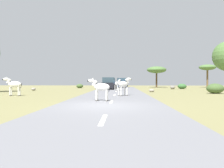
{
  "coord_description": "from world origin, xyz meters",
  "views": [
    {
      "loc": [
        0.93,
        -11.04,
        1.36
      ],
      "look_at": [
        0.08,
        8.56,
        1.02
      ],
      "focal_mm": 34.21,
      "sensor_mm": 36.0,
      "label": 1
    }
  ],
  "objects_px": {
    "zebra_1": "(124,85)",
    "car_0": "(109,84)",
    "bush_0": "(80,86)",
    "tree_3": "(157,70)",
    "zebra_2": "(101,87)",
    "rock_0": "(33,89)",
    "zebra_0": "(117,84)",
    "rock_2": "(173,87)",
    "bush_1": "(215,88)",
    "rock_1": "(152,90)",
    "car_1": "(122,83)",
    "tree_2": "(207,68)",
    "zebra_3": "(14,85)",
    "bush_4": "(182,86)"
  },
  "relations": [
    {
      "from": "bush_4",
      "to": "zebra_1",
      "type": "bearing_deg",
      "value": -120.59
    },
    {
      "from": "bush_0",
      "to": "rock_0",
      "type": "relative_size",
      "value": 1.95
    },
    {
      "from": "zebra_0",
      "to": "zebra_3",
      "type": "xyz_separation_m",
      "value": [
        -8.95,
        -8.37,
        0.05
      ]
    },
    {
      "from": "car_1",
      "to": "bush_0",
      "type": "height_order",
      "value": "car_1"
    },
    {
      "from": "car_1",
      "to": "tree_2",
      "type": "height_order",
      "value": "tree_2"
    },
    {
      "from": "zebra_1",
      "to": "car_1",
      "type": "bearing_deg",
      "value": 135.72
    },
    {
      "from": "zebra_1",
      "to": "car_0",
      "type": "bearing_deg",
      "value": 144.3
    },
    {
      "from": "bush_1",
      "to": "rock_1",
      "type": "height_order",
      "value": "bush_1"
    },
    {
      "from": "zebra_3",
      "to": "bush_0",
      "type": "xyz_separation_m",
      "value": [
        2.17,
        18.74,
        -0.63
      ]
    },
    {
      "from": "zebra_2",
      "to": "bush_1",
      "type": "height_order",
      "value": "zebra_2"
    },
    {
      "from": "tree_2",
      "to": "zebra_2",
      "type": "bearing_deg",
      "value": -122.9
    },
    {
      "from": "car_1",
      "to": "rock_1",
      "type": "xyz_separation_m",
      "value": [
        3.37,
        -14.73,
        -0.67
      ]
    },
    {
      "from": "zebra_0",
      "to": "bush_4",
      "type": "xyz_separation_m",
      "value": [
        10.1,
        7.51,
        -0.52
      ]
    },
    {
      "from": "rock_1",
      "to": "zebra_0",
      "type": "bearing_deg",
      "value": 156.19
    },
    {
      "from": "zebra_1",
      "to": "car_0",
      "type": "xyz_separation_m",
      "value": [
        -2.04,
        13.27,
        -0.15
      ]
    },
    {
      "from": "zebra_3",
      "to": "bush_1",
      "type": "distance_m",
      "value": 19.52
    },
    {
      "from": "zebra_2",
      "to": "tree_3",
      "type": "relative_size",
      "value": 0.39
    },
    {
      "from": "car_1",
      "to": "tree_3",
      "type": "distance_m",
      "value": 7.03
    },
    {
      "from": "zebra_1",
      "to": "rock_2",
      "type": "bearing_deg",
      "value": 108.17
    },
    {
      "from": "zebra_1",
      "to": "zebra_3",
      "type": "relative_size",
      "value": 0.91
    },
    {
      "from": "car_0",
      "to": "bush_1",
      "type": "relative_size",
      "value": 2.57
    },
    {
      "from": "zebra_3",
      "to": "car_1",
      "type": "distance_m",
      "value": 23.39
    },
    {
      "from": "rock_0",
      "to": "zebra_3",
      "type": "bearing_deg",
      "value": -77.02
    },
    {
      "from": "bush_4",
      "to": "rock_0",
      "type": "bearing_deg",
      "value": -162.78
    },
    {
      "from": "rock_1",
      "to": "rock_2",
      "type": "height_order",
      "value": "rock_2"
    },
    {
      "from": "zebra_2",
      "to": "car_1",
      "type": "xyz_separation_m",
      "value": [
        1.47,
        26.12,
        -0.07
      ]
    },
    {
      "from": "zebra_0",
      "to": "tree_3",
      "type": "bearing_deg",
      "value": -145.56
    },
    {
      "from": "rock_0",
      "to": "car_0",
      "type": "bearing_deg",
      "value": 21.89
    },
    {
      "from": "tree_3",
      "to": "zebra_3",
      "type": "bearing_deg",
      "value": -125.79
    },
    {
      "from": "zebra_2",
      "to": "rock_0",
      "type": "distance_m",
      "value": 17.44
    },
    {
      "from": "bush_1",
      "to": "rock_1",
      "type": "relative_size",
      "value": 2.77
    },
    {
      "from": "tree_2",
      "to": "bush_0",
      "type": "xyz_separation_m",
      "value": [
        -23.18,
        -3.12,
        -3.33
      ]
    },
    {
      "from": "zebra_2",
      "to": "zebra_1",
      "type": "bearing_deg",
      "value": -8.51
    },
    {
      "from": "zebra_2",
      "to": "bush_0",
      "type": "bearing_deg",
      "value": 23.49
    },
    {
      "from": "tree_2",
      "to": "rock_0",
      "type": "distance_m",
      "value": 30.42
    },
    {
      "from": "tree_3",
      "to": "rock_2",
      "type": "xyz_separation_m",
      "value": [
        1.22,
        -7.56,
        -3.03
      ]
    },
    {
      "from": "zebra_0",
      "to": "bush_0",
      "type": "distance_m",
      "value": 12.41
    },
    {
      "from": "rock_2",
      "to": "tree_3",
      "type": "bearing_deg",
      "value": 99.16
    },
    {
      "from": "zebra_0",
      "to": "car_1",
      "type": "xyz_separation_m",
      "value": [
        0.63,
        12.97,
        -0.08
      ]
    },
    {
      "from": "bush_0",
      "to": "bush_4",
      "type": "bearing_deg",
      "value": -9.63
    },
    {
      "from": "zebra_1",
      "to": "bush_0",
      "type": "distance_m",
      "value": 20.23
    },
    {
      "from": "zebra_0",
      "to": "tree_3",
      "type": "height_order",
      "value": "tree_3"
    },
    {
      "from": "tree_3",
      "to": "bush_0",
      "type": "height_order",
      "value": "tree_3"
    },
    {
      "from": "bush_0",
      "to": "tree_3",
      "type": "bearing_deg",
      "value": 14.38
    },
    {
      "from": "tree_3",
      "to": "rock_0",
      "type": "relative_size",
      "value": 6.52
    },
    {
      "from": "tree_3",
      "to": "rock_2",
      "type": "distance_m",
      "value": 8.24
    },
    {
      "from": "zebra_3",
      "to": "rock_1",
      "type": "relative_size",
      "value": 2.82
    },
    {
      "from": "zebra_3",
      "to": "rock_2",
      "type": "bearing_deg",
      "value": -51.61
    },
    {
      "from": "car_0",
      "to": "rock_0",
      "type": "relative_size",
      "value": 7.26
    },
    {
      "from": "rock_0",
      "to": "rock_2",
      "type": "distance_m",
      "value": 20.2
    }
  ]
}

